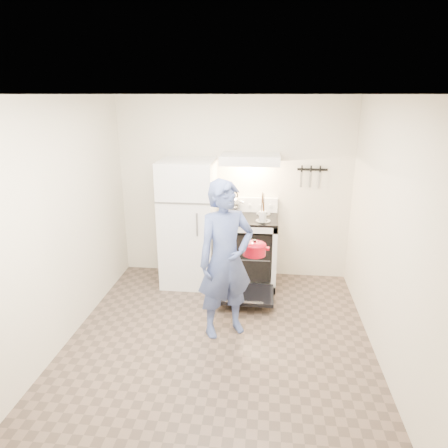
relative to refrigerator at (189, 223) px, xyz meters
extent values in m
plane|color=brown|center=(0.58, -1.45, -0.85)|extent=(3.60, 3.60, 0.00)
cube|color=beige|center=(0.58, 0.35, 0.40)|extent=(3.20, 0.02, 2.50)
cube|color=white|center=(0.00, 0.00, 0.00)|extent=(0.70, 0.70, 1.70)
cube|color=white|center=(0.81, 0.02, -0.39)|extent=(0.76, 0.65, 0.92)
cube|color=black|center=(0.81, 0.02, 0.09)|extent=(0.76, 0.65, 0.03)
cube|color=white|center=(0.81, 0.31, 0.20)|extent=(0.76, 0.07, 0.20)
cube|color=black|center=(0.81, -0.57, -0.72)|extent=(0.70, 0.54, 0.04)
cube|color=gray|center=(0.81, 0.02, -0.41)|extent=(0.60, 0.52, 0.01)
cube|color=white|center=(0.81, 0.10, 0.86)|extent=(0.76, 0.50, 0.12)
cube|color=black|center=(1.63, 0.33, 0.70)|extent=(0.40, 0.02, 0.03)
cylinder|color=#986F55|center=(0.81, 0.04, -0.40)|extent=(0.32, 0.32, 0.02)
cylinder|color=silver|center=(0.99, -0.23, 0.20)|extent=(0.11, 0.11, 0.13)
imported|color=navy|center=(0.63, -1.21, 0.00)|extent=(0.74, 0.66, 1.71)
camera|label=1|loc=(1.03, -5.04, 1.65)|focal=32.00mm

